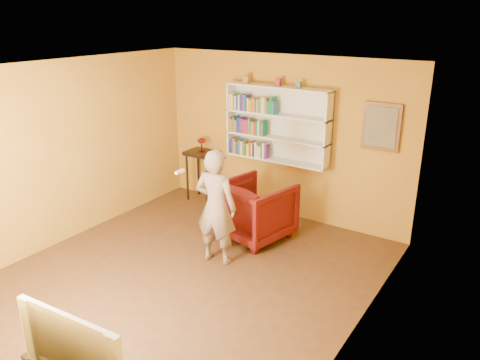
% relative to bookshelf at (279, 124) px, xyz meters
% --- Properties ---
extents(room_shell, '(5.30, 5.80, 2.88)m').
position_rel_bookshelf_xyz_m(room_shell, '(0.00, -2.41, -0.58)').
color(room_shell, '#452B16').
rests_on(room_shell, ground).
extents(bookshelf, '(1.80, 0.29, 1.23)m').
position_rel_bookshelf_xyz_m(bookshelf, '(0.00, 0.00, 0.00)').
color(bookshelf, white).
rests_on(bookshelf, room_shell).
extents(books_row_lower, '(0.73, 0.19, 0.27)m').
position_rel_bookshelf_xyz_m(books_row_lower, '(-0.50, -0.11, -0.46)').
color(books_row_lower, navy).
rests_on(books_row_lower, bookshelf).
extents(books_row_middle, '(0.67, 0.18, 0.26)m').
position_rel_bookshelf_xyz_m(books_row_middle, '(-0.53, -0.11, -0.08)').
color(books_row_middle, '#97681B').
rests_on(books_row_middle, bookshelf).
extents(books_row_upper, '(0.85, 0.19, 0.27)m').
position_rel_bookshelf_xyz_m(books_row_upper, '(-0.44, -0.11, 0.30)').
color(books_row_upper, beige).
rests_on(books_row_upper, bookshelf).
extents(ornament_left, '(0.09, 0.09, 0.12)m').
position_rel_bookshelf_xyz_m(ornament_left, '(-0.58, -0.06, 0.68)').
color(ornament_left, '#AD6D31').
rests_on(ornament_left, bookshelf).
extents(ornament_centre, '(0.09, 0.09, 0.12)m').
position_rel_bookshelf_xyz_m(ornament_centre, '(0.00, -0.06, 0.68)').
color(ornament_centre, maroon).
rests_on(ornament_centre, bookshelf).
extents(ornament_right, '(0.07, 0.07, 0.10)m').
position_rel_bookshelf_xyz_m(ornament_right, '(0.36, -0.06, 0.67)').
color(ornament_right, slate).
rests_on(ornament_right, bookshelf).
extents(framed_painting, '(0.55, 0.05, 0.70)m').
position_rel_bookshelf_xyz_m(framed_painting, '(1.65, 0.05, 0.16)').
color(framed_painting, brown).
rests_on(framed_painting, room_shell).
extents(console_table, '(0.57, 0.43, 0.93)m').
position_rel_bookshelf_xyz_m(console_table, '(-1.48, -0.16, -0.82)').
color(console_table, black).
rests_on(console_table, ground).
extents(ruby_lustre, '(0.16, 0.16, 0.25)m').
position_rel_bookshelf_xyz_m(ruby_lustre, '(-1.48, -0.16, -0.48)').
color(ruby_lustre, maroon).
rests_on(ruby_lustre, console_table).
extents(armchair, '(1.17, 1.19, 0.91)m').
position_rel_bookshelf_xyz_m(armchair, '(0.15, -0.96, -1.14)').
color(armchair, '#410407').
rests_on(armchair, ground).
extents(person, '(0.65, 0.48, 1.63)m').
position_rel_bookshelf_xyz_m(person, '(0.08, -1.88, -0.78)').
color(person, '#7F6B5D').
rests_on(person, ground).
extents(game_remote, '(0.04, 0.15, 0.04)m').
position_rel_bookshelf_xyz_m(game_remote, '(-0.26, -2.19, -0.24)').
color(game_remote, white).
rests_on(game_remote, person).
extents(television, '(1.11, 0.21, 0.63)m').
position_rel_bookshelf_xyz_m(television, '(0.72, -4.66, -0.83)').
color(television, black).
rests_on(television, tv_cabinet).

